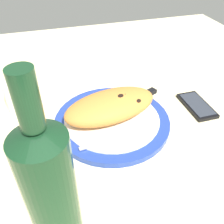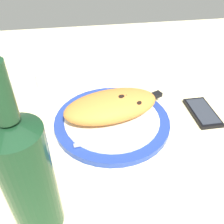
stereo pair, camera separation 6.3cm
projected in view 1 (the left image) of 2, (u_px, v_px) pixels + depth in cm
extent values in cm
cube|color=beige|center=(112.00, 128.00, 66.40)|extent=(150.00, 150.00, 3.00)
cylinder|color=#233D99|center=(112.00, 121.00, 65.00)|extent=(29.91, 29.91, 1.53)
cylinder|color=white|center=(112.00, 118.00, 64.43)|extent=(24.58, 24.58, 0.30)
ellipsoid|color=orange|center=(111.00, 106.00, 63.50)|extent=(26.49, 16.71, 6.01)
ellipsoid|color=black|center=(137.00, 101.00, 62.18)|extent=(2.03, 1.99, 0.63)
ellipsoid|color=black|center=(124.00, 96.00, 62.81)|extent=(2.78, 2.43, 0.82)
ellipsoid|color=black|center=(120.00, 97.00, 62.25)|extent=(3.62, 3.33, 1.03)
cube|color=silver|center=(107.00, 141.00, 57.38)|extent=(13.49, 1.89, 0.40)
cube|color=silver|center=(141.00, 132.00, 59.81)|extent=(4.15, 2.49, 0.40)
cube|color=silver|center=(110.00, 114.00, 65.50)|extent=(13.20, 6.74, 0.40)
cube|color=black|center=(142.00, 96.00, 71.13)|extent=(10.03, 5.72, 1.20)
cube|color=black|center=(196.00, 105.00, 71.14)|extent=(6.21, 12.57, 1.00)
cube|color=#2D333D|center=(196.00, 103.00, 70.78)|extent=(5.28, 11.06, 0.16)
cylinder|color=silver|center=(19.00, 96.00, 67.92)|extent=(7.21, 7.21, 8.70)
cylinder|color=silver|center=(20.00, 100.00, 68.84)|extent=(6.63, 6.63, 5.32)
cylinder|color=#14381E|center=(51.00, 191.00, 36.85)|extent=(7.83, 7.83, 21.65)
cone|color=#14381E|center=(36.00, 133.00, 29.54)|extent=(7.83, 7.83, 1.96)
cylinder|color=#14381E|center=(27.00, 100.00, 26.55)|extent=(2.98, 2.98, 7.68)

